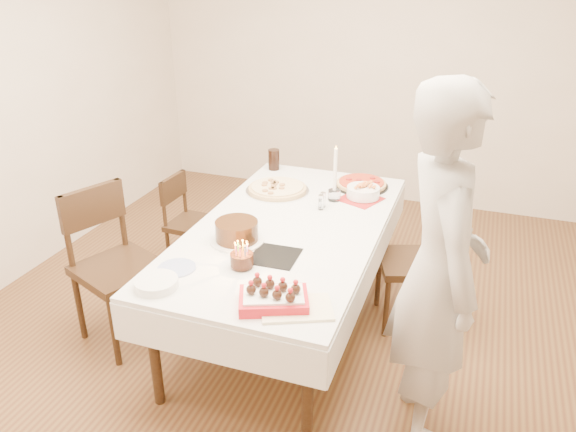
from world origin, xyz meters
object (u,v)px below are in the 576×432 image
(dining_table, at_px, (288,278))
(birthday_cake, at_px, (242,254))
(chair_right_savory, at_px, (412,263))
(person, at_px, (439,272))
(taper_candle, at_px, (335,173))
(chair_left_savory, at_px, (194,224))
(cola_glass, at_px, (274,160))
(strawberry_box, at_px, (274,298))
(layer_cake, at_px, (237,231))
(chair_left_dessert, at_px, (119,269))
(pasta_bowl, at_px, (363,192))
(pizza_pepperoni, at_px, (361,184))
(pizza_white, at_px, (277,189))

(dining_table, relative_size, birthday_cake, 15.55)
(chair_right_savory, xyz_separation_m, birthday_cake, (-0.83, -0.90, 0.38))
(person, bearing_deg, dining_table, 39.54)
(birthday_cake, bearing_deg, taper_candle, 77.94)
(person, height_order, taper_candle, person)
(chair_left_savory, height_order, birthday_cake, birthday_cake)
(chair_left_savory, xyz_separation_m, cola_glass, (0.50, 0.46, 0.44))
(chair_right_savory, relative_size, strawberry_box, 2.69)
(chair_right_savory, height_order, taper_candle, taper_candle)
(layer_cake, bearing_deg, cola_glass, 100.86)
(dining_table, relative_size, chair_left_dessert, 2.09)
(chair_left_dessert, xyz_separation_m, pasta_bowl, (1.31, 1.10, 0.28))
(chair_left_savory, distance_m, pizza_pepperoni, 1.35)
(pizza_white, bearing_deg, layer_cake, -86.66)
(pasta_bowl, bearing_deg, birthday_cake, -109.17)
(chair_right_savory, distance_m, strawberry_box, 1.34)
(person, bearing_deg, chair_right_savory, -6.36)
(chair_left_dessert, distance_m, taper_candle, 1.56)
(chair_right_savory, distance_m, pizza_pepperoni, 0.75)
(pizza_white, xyz_separation_m, layer_cake, (0.05, -0.81, 0.04))
(pizza_pepperoni, relative_size, birthday_cake, 2.90)
(chair_right_savory, relative_size, pizza_white, 1.96)
(chair_left_dessert, xyz_separation_m, strawberry_box, (1.19, -0.37, 0.28))
(taper_candle, xyz_separation_m, strawberry_box, (0.07, -1.36, -0.16))
(chair_left_savory, relative_size, layer_cake, 2.36)
(pizza_pepperoni, relative_size, strawberry_box, 1.19)
(chair_right_savory, relative_size, taper_candle, 2.25)
(chair_right_savory, xyz_separation_m, strawberry_box, (-0.53, -1.19, 0.34))
(person, relative_size, pasta_bowl, 8.05)
(pizza_white, xyz_separation_m, taper_candle, (0.43, -0.02, 0.18))
(taper_candle, bearing_deg, chair_left_dessert, -138.72)
(pasta_bowl, height_order, layer_cake, layer_cake)
(person, bearing_deg, taper_candle, 16.98)
(chair_left_dessert, bearing_deg, taper_candle, -116.44)
(pizza_pepperoni, distance_m, birthday_cake, 1.43)
(pizza_pepperoni, height_order, pasta_bowl, pasta_bowl)
(birthday_cake, xyz_separation_m, strawberry_box, (0.30, -0.29, -0.04))
(chair_right_savory, height_order, cola_glass, cola_glass)
(chair_left_savory, distance_m, chair_left_dessert, 0.98)
(dining_table, distance_m, pizza_pepperoni, 0.96)
(chair_right_savory, distance_m, cola_glass, 1.42)
(pasta_bowl, height_order, cola_glass, cola_glass)
(chair_left_savory, distance_m, taper_candle, 1.26)
(person, height_order, strawberry_box, person)
(pizza_pepperoni, height_order, taper_candle, taper_candle)
(chair_left_savory, distance_m, birthday_cake, 1.45)
(chair_left_dessert, height_order, taper_candle, taper_candle)
(taper_candle, relative_size, cola_glass, 2.45)
(birthday_cake, bearing_deg, dining_table, 83.12)
(chair_left_savory, bearing_deg, taper_candle, -176.36)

